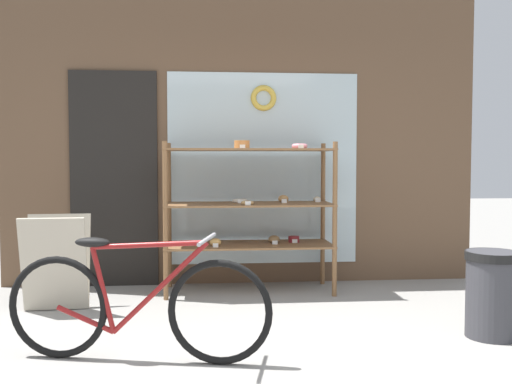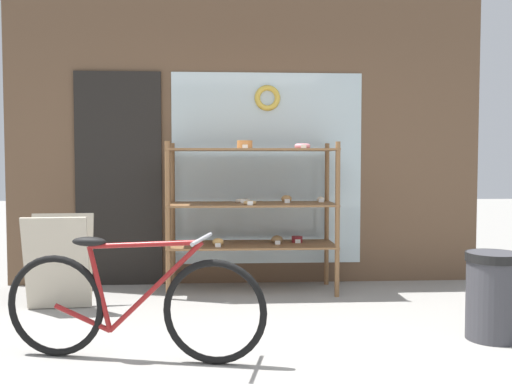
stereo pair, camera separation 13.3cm
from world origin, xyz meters
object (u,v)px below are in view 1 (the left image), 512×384
object	(u,v)px
display_case	(250,202)
sandwich_board	(56,263)
bicycle	(136,305)
trash_bin	(492,291)

from	to	relation	value
display_case	sandwich_board	size ratio (longest dim) A/B	2.01
bicycle	display_case	bearing A→B (deg)	76.67
sandwich_board	trash_bin	distance (m)	3.36
trash_bin	bicycle	bearing A→B (deg)	-173.75
bicycle	sandwich_board	xyz separation A→B (m)	(-0.80, 1.27, 0.05)
display_case	sandwich_board	xyz separation A→B (m)	(-1.64, -0.53, -0.45)
bicycle	trash_bin	world-z (taller)	bicycle
trash_bin	display_case	bearing A→B (deg)	135.26
display_case	trash_bin	xyz separation A→B (m)	(1.56, -1.54, -0.52)
bicycle	sandwich_board	distance (m)	1.51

